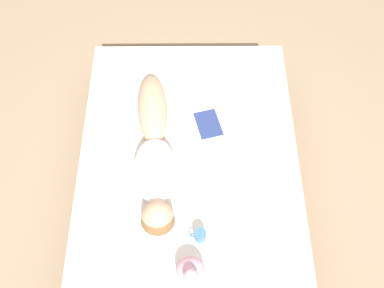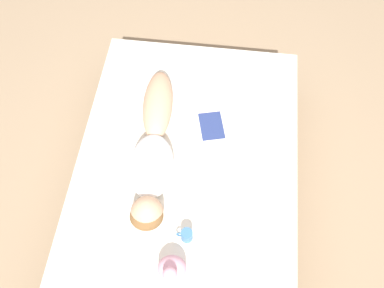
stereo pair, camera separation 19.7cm
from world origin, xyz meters
TOP-DOWN VIEW (x-y plane):
  - ground_plane at (0.00, 0.00)m, footprint 12.00×12.00m
  - bed at (0.00, 0.00)m, footprint 1.54×2.27m
  - person at (0.22, -0.04)m, footprint 0.33×1.25m
  - open_magazine at (-0.25, -0.38)m, footprint 0.56×0.45m
  - coffee_mug at (-0.07, 0.48)m, footprint 0.10×0.07m
  - plush_toy at (-0.01, 0.70)m, footprint 0.17×0.18m

SIDE VIEW (x-z plane):
  - ground_plane at x=0.00m, z-range 0.00..0.00m
  - bed at x=0.00m, z-range 0.00..0.50m
  - open_magazine at x=-0.25m, z-range 0.51..0.52m
  - coffee_mug at x=-0.07m, z-range 0.51..0.60m
  - plush_toy at x=-0.01m, z-range 0.49..0.70m
  - person at x=0.22m, z-range 0.50..0.70m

